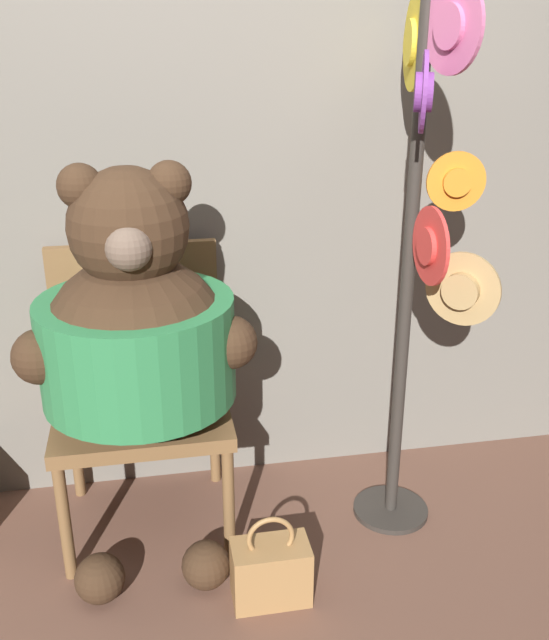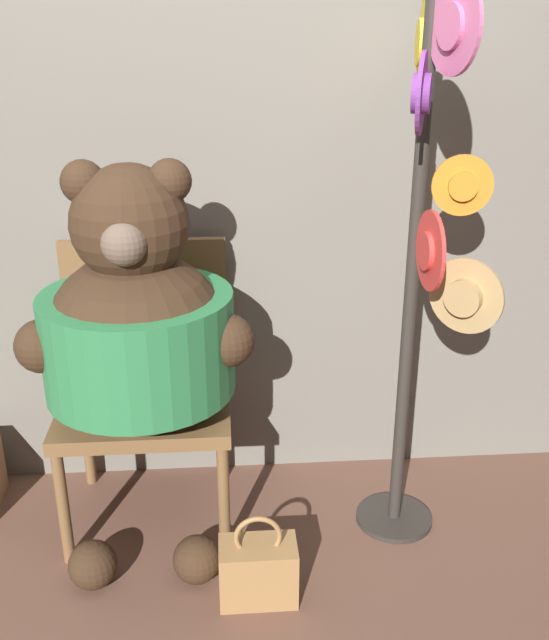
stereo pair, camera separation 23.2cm
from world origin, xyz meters
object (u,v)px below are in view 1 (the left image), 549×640
Objects in this scene: chair at (140,381)px; teddy_bear at (137,337)px; handbag_on_ground at (271,570)px; hat_display_rack at (423,236)px.

chair is 0.30m from teddy_bear.
teddy_bear is 0.85m from handbag_on_ground.
chair reaches higher than handbag_on_ground.
teddy_bear is 4.29× the size of handbag_on_ground.
chair is at bearing 91.53° from teddy_bear.
hat_display_rack is at bearing -3.13° from teddy_bear.
chair is at bearing 124.33° from handbag_on_ground.
hat_display_rack reaches higher than teddy_bear.
teddy_bear is 0.73× the size of hat_display_rack.
hat_display_rack reaches higher than handbag_on_ground.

